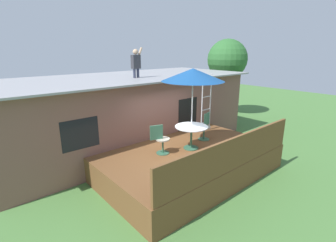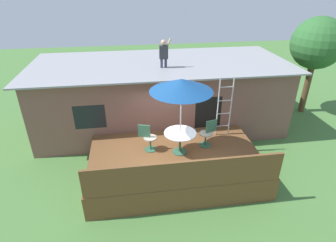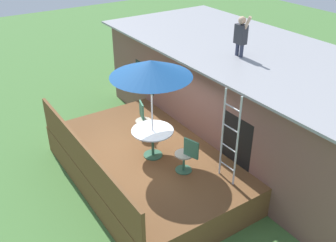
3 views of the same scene
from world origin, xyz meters
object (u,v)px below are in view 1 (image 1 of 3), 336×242
at_px(patio_table, 191,131).
at_px(patio_chair_right, 205,127).
at_px(step_ladder, 206,103).
at_px(backyard_tree, 227,60).
at_px(patio_umbrella, 193,75).
at_px(patio_chair_left, 160,140).
at_px(person_figure, 136,61).

height_order(patio_table, patio_chair_right, patio_chair_right).
distance_m(patio_table, step_ladder, 2.03).
height_order(step_ladder, backyard_tree, backyard_tree).
bearing_deg(patio_table, step_ladder, 27.84).
relative_size(patio_table, patio_umbrella, 0.41).
relative_size(step_ladder, backyard_tree, 0.49).
xyz_separation_m(patio_umbrella, patio_chair_left, (-1.01, 0.31, -1.89)).
height_order(patio_chair_right, backyard_tree, backyard_tree).
distance_m(step_ladder, patio_chair_right, 1.15).
distance_m(step_ladder, backyard_tree, 6.08).
bearing_deg(backyard_tree, patio_chair_left, -155.81).
distance_m(patio_table, person_figure, 3.49).
bearing_deg(patio_umbrella, patio_chair_left, 162.98).
distance_m(patio_umbrella, patio_chair_left, 2.17).
relative_size(person_figure, patio_chair_left, 1.21).
xyz_separation_m(patio_table, step_ladder, (1.74, 0.92, 0.51)).
distance_m(patio_umbrella, patio_chair_right, 2.16).
relative_size(person_figure, backyard_tree, 0.25).
height_order(step_ladder, patio_chair_left, step_ladder).
distance_m(patio_chair_left, patio_chair_right, 2.02).
xyz_separation_m(patio_chair_left, backyard_tree, (7.89, 3.54, 2.03)).
bearing_deg(patio_umbrella, step_ladder, 27.84).
height_order(patio_umbrella, patio_chair_right, patio_umbrella).
relative_size(patio_table, person_figure, 0.94).
bearing_deg(patio_chair_right, patio_chair_left, -16.99).
distance_m(patio_chair_left, backyard_tree, 8.88).
bearing_deg(step_ladder, patio_umbrella, -152.16).
height_order(person_figure, patio_chair_left, person_figure).
xyz_separation_m(patio_chair_right, backyard_tree, (5.87, 3.55, 2.03)).
bearing_deg(patio_table, patio_chair_right, 16.86).
bearing_deg(patio_chair_left, patio_chair_right, 16.89).
xyz_separation_m(patio_table, patio_chair_left, (-1.01, 0.31, -0.13)).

